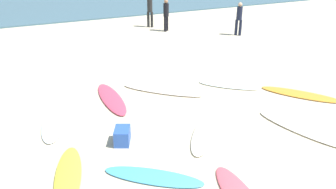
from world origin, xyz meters
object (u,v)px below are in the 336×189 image
(surfboard_4, at_px, (228,85))
(surfboard_9, at_px, (153,177))
(surfboard_6, at_px, (205,133))
(beachgoer_far, at_px, (239,17))
(beachgoer_mid, at_px, (166,14))
(beach_cooler, at_px, (122,136))
(surfboard_3, at_px, (301,94))
(surfboard_0, at_px, (111,98))
(surfboard_7, at_px, (54,123))
(surfboard_5, at_px, (68,176))
(surfboard_2, at_px, (301,129))
(beachgoer_near, at_px, (150,9))
(surfboard_10, at_px, (162,90))

(surfboard_4, relative_size, surfboard_9, 0.93)
(surfboard_6, height_order, beachgoer_far, beachgoer_far)
(beachgoer_mid, xyz_separation_m, beach_cooler, (-5.48, -9.41, -0.72))
(surfboard_9, bearing_deg, surfboard_3, 145.79)
(surfboard_0, bearing_deg, surfboard_7, 25.40)
(surfboard_5, bearing_deg, surfboard_0, -106.19)
(surfboard_9, height_order, beachgoer_mid, beachgoer_mid)
(surfboard_5, relative_size, surfboard_9, 1.01)
(surfboard_2, bearing_deg, surfboard_7, 137.12)
(surfboard_6, bearing_deg, surfboard_7, -172.31)
(surfboard_7, xyz_separation_m, beachgoer_far, (9.72, 5.47, 0.86))
(surfboard_4, distance_m, surfboard_9, 5.23)
(surfboard_0, relative_size, surfboard_7, 1.18)
(surfboard_0, distance_m, surfboard_3, 5.80)
(surfboard_6, xyz_separation_m, beachgoer_near, (3.13, 11.11, 0.92))
(surfboard_0, height_order, surfboard_4, surfboard_0)
(surfboard_9, relative_size, beachgoer_near, 1.20)
(surfboard_4, distance_m, surfboard_7, 5.54)
(beach_cooler, bearing_deg, beachgoer_near, 64.45)
(surfboard_6, xyz_separation_m, surfboard_10, (0.12, 2.84, 0.00))
(surfboard_0, xyz_separation_m, surfboard_3, (5.38, -2.17, -0.01))
(beachgoer_near, bearing_deg, surfboard_7, -91.52)
(surfboard_6, relative_size, beachgoer_far, 1.27)
(surfboard_10, xyz_separation_m, beachgoer_mid, (3.42, 7.08, 0.87))
(surfboard_5, relative_size, surfboard_6, 1.02)
(surfboard_0, relative_size, surfboard_9, 1.17)
(surfboard_7, xyz_separation_m, beachgoer_near, (6.41, 8.98, 0.93))
(beach_cooler, bearing_deg, surfboard_0, 79.66)
(surfboard_3, relative_size, surfboard_6, 1.17)
(surfboard_2, xyz_separation_m, surfboard_10, (-2.18, 3.66, 0.00))
(surfboard_4, bearing_deg, beachgoer_far, -175.51)
(beachgoer_near, bearing_deg, surfboard_5, -85.62)
(beachgoer_far, bearing_deg, surfboard_4, 93.20)
(surfboard_3, relative_size, beachgoer_mid, 1.47)
(surfboard_5, distance_m, beachgoer_far, 12.57)
(surfboard_4, height_order, surfboard_7, surfboard_4)
(surfboard_2, bearing_deg, surfboard_10, 105.82)
(surfboard_6, height_order, surfboard_9, surfboard_6)
(surfboard_4, bearing_deg, beachgoer_near, -142.78)
(surfboard_5, bearing_deg, surfboard_4, -141.51)
(surfboard_2, bearing_deg, surfboard_6, 145.34)
(surfboard_10, bearing_deg, beachgoer_mid, -161.55)
(surfboard_2, height_order, beachgoer_near, beachgoer_near)
(beachgoer_mid, relative_size, beachgoer_far, 1.01)
(surfboard_2, distance_m, surfboard_6, 2.45)
(surfboard_4, bearing_deg, surfboard_2, 43.77)
(surfboard_10, bearing_deg, beachgoer_near, -155.73)
(surfboard_4, xyz_separation_m, surfboard_10, (-2.14, 0.52, 0.01))
(surfboard_2, distance_m, beachgoer_far, 9.42)
(surfboard_2, height_order, surfboard_3, surfboard_2)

